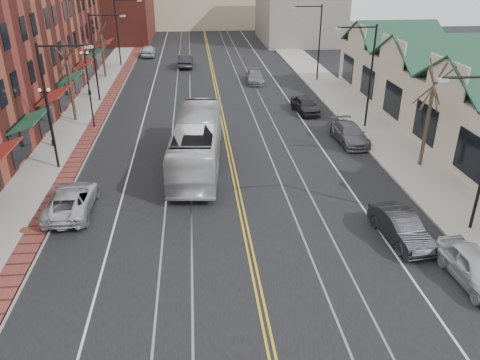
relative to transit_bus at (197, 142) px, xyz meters
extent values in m
plane|color=black|center=(2.29, -15.65, -1.66)|extent=(160.00, 160.00, 0.00)
cube|color=gray|center=(-9.71, 4.35, -1.59)|extent=(4.00, 120.00, 0.15)
cube|color=gray|center=(14.29, 4.35, -1.59)|extent=(4.00, 120.00, 0.15)
cube|color=beige|center=(20.29, 4.35, 0.64)|extent=(8.00, 36.00, 4.60)
cube|color=beige|center=(2.29, 69.35, 2.84)|extent=(22.00, 14.00, 9.00)
cube|color=slate|center=(17.29, 49.35, 3.84)|extent=(12.00, 16.00, 11.00)
cylinder|color=black|center=(-9.21, 0.35, 2.49)|extent=(0.16, 0.16, 8.00)
cylinder|color=black|center=(-7.71, 0.35, 6.29)|extent=(3.00, 0.12, 0.12)
cube|color=#999999|center=(-6.21, 0.35, 6.19)|extent=(0.50, 0.25, 0.15)
cylinder|color=black|center=(-9.21, 16.35, 2.49)|extent=(0.16, 0.16, 8.00)
cylinder|color=black|center=(-7.71, 16.35, 6.29)|extent=(3.00, 0.12, 0.12)
cube|color=#999999|center=(-6.21, 16.35, 6.19)|extent=(0.50, 0.25, 0.15)
cylinder|color=black|center=(-9.21, 32.35, 2.49)|extent=(0.16, 0.16, 8.00)
cylinder|color=black|center=(-7.71, 32.35, 6.29)|extent=(3.00, 0.12, 0.12)
cube|color=#999999|center=(-6.21, 32.35, 6.19)|extent=(0.50, 0.25, 0.15)
cylinder|color=black|center=(12.29, -9.65, 6.29)|extent=(3.00, 0.12, 0.12)
cube|color=#999999|center=(10.79, -9.65, 6.19)|extent=(0.50, 0.25, 0.15)
cylinder|color=black|center=(13.79, 6.35, 2.49)|extent=(0.16, 0.16, 8.00)
cylinder|color=black|center=(12.29, 6.35, 6.29)|extent=(3.00, 0.12, 0.12)
cube|color=#999999|center=(10.79, 6.35, 6.19)|extent=(0.50, 0.25, 0.15)
cylinder|color=black|center=(13.79, 22.35, 2.49)|extent=(0.16, 0.16, 8.00)
cylinder|color=black|center=(12.29, 22.35, 6.29)|extent=(3.00, 0.12, 0.12)
cube|color=#999999|center=(10.79, 22.35, 6.19)|extent=(0.50, 0.25, 0.15)
cylinder|color=black|center=(-10.51, 4.35, -1.31)|extent=(0.28, 0.28, 0.40)
cylinder|color=black|center=(-10.51, 4.35, 0.49)|extent=(0.14, 0.14, 4.00)
cube|color=black|center=(-10.51, 4.35, 2.49)|extent=(0.60, 0.06, 0.06)
sphere|color=white|center=(-10.81, 4.35, 2.64)|extent=(0.24, 0.24, 0.24)
sphere|color=white|center=(-10.21, 4.35, 2.64)|extent=(0.24, 0.24, 0.24)
cylinder|color=black|center=(-10.51, 18.35, -1.31)|extent=(0.28, 0.28, 0.40)
cylinder|color=black|center=(-10.51, 18.35, 0.49)|extent=(0.14, 0.14, 4.00)
cube|color=black|center=(-10.51, 18.35, 2.49)|extent=(0.60, 0.06, 0.06)
sphere|color=white|center=(-10.81, 18.35, 2.64)|extent=(0.24, 0.24, 0.24)
sphere|color=white|center=(-10.21, 18.35, 2.64)|extent=(0.24, 0.24, 0.24)
cylinder|color=#382B21|center=(-10.21, 10.35, 0.94)|extent=(0.24, 0.24, 4.90)
cylinder|color=#382B21|center=(-10.21, 10.35, 3.49)|extent=(0.58, 1.37, 2.90)
cylinder|color=#382B21|center=(-10.21, 10.35, 3.49)|extent=(1.60, 0.66, 2.78)
cylinder|color=#382B21|center=(-10.21, 10.35, 3.49)|extent=(0.53, 1.23, 2.96)
cylinder|color=#382B21|center=(-10.21, 10.35, 3.49)|extent=(1.69, 1.03, 2.64)
cylinder|color=#382B21|center=(-10.21, 10.35, 3.49)|extent=(1.78, 1.29, 2.48)
cylinder|color=#382B21|center=(-10.21, 26.35, 0.76)|extent=(0.24, 0.24, 4.55)
cylinder|color=#382B21|center=(-10.21, 26.35, 3.14)|extent=(0.55, 1.28, 2.69)
cylinder|color=#382B21|center=(-10.21, 26.35, 3.14)|extent=(1.49, 0.62, 2.58)
cylinder|color=#382B21|center=(-10.21, 26.35, 3.14)|extent=(0.50, 1.15, 2.75)
cylinder|color=#382B21|center=(-10.21, 26.35, 3.14)|extent=(1.57, 0.97, 2.45)
cylinder|color=#382B21|center=(-10.21, 26.35, 3.14)|extent=(1.66, 1.20, 2.30)
cylinder|color=#382B21|center=(14.79, -1.65, 1.11)|extent=(0.24, 0.24, 5.25)
cylinder|color=#382B21|center=(14.79, -1.65, 3.84)|extent=(0.61, 1.46, 3.10)
cylinder|color=#382B21|center=(14.79, -1.65, 3.84)|extent=(1.70, 0.70, 2.97)
cylinder|color=#382B21|center=(14.79, -1.65, 3.84)|extent=(0.56, 1.31, 3.17)
cylinder|color=#382B21|center=(14.79, -1.65, 3.84)|extent=(1.80, 1.10, 2.82)
cylinder|color=#382B21|center=(14.79, -1.65, 3.84)|extent=(1.90, 1.37, 2.65)
cylinder|color=#592D19|center=(-8.91, -7.65, -1.50)|extent=(0.60, 0.60, 0.02)
cylinder|color=black|center=(-8.31, 8.35, 0.09)|extent=(0.12, 0.12, 3.20)
imported|color=black|center=(-8.31, 8.35, 1.84)|extent=(0.18, 0.15, 0.90)
imported|color=silver|center=(0.00, 0.00, 0.00)|extent=(3.83, 12.14, 3.33)
imported|color=silver|center=(-7.01, -5.67, -0.95)|extent=(2.42, 5.15, 1.42)
imported|color=#B7B8BF|center=(11.59, -13.68, -0.93)|extent=(1.93, 4.36, 1.46)
imported|color=black|center=(9.79, -10.17, -0.96)|extent=(1.96, 4.43, 1.41)
imported|color=slate|center=(11.44, 3.19, -0.96)|extent=(2.18, 4.91, 1.40)
imported|color=#232228|center=(9.79, 10.77, -0.94)|extent=(2.23, 4.42, 1.44)
imported|color=black|center=(-0.96, 31.06, -0.88)|extent=(1.91, 4.86, 1.57)
imported|color=slate|center=(6.71, 22.27, -1.01)|extent=(2.07, 4.57, 1.30)
imported|color=#B8BCC0|center=(-6.21, 38.76, -0.86)|extent=(2.05, 4.78, 1.61)
camera|label=1|loc=(-0.05, -28.99, 11.10)|focal=35.00mm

